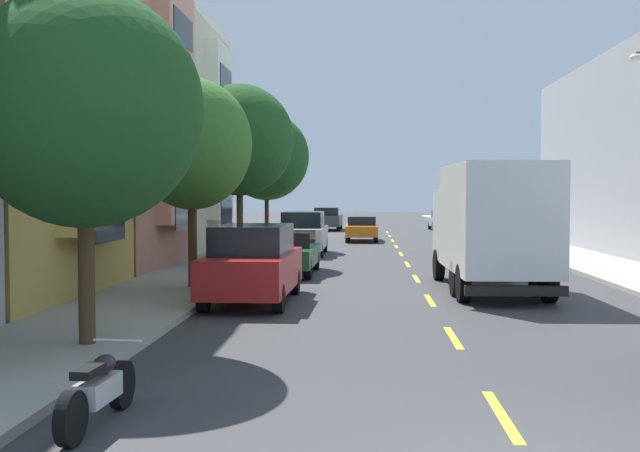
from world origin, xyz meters
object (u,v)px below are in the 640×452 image
(parked_sedan_teal, at_px, (515,244))
(parked_suv_red, at_px, (253,263))
(parked_hatchback_sky, at_px, (442,220))
(parked_pickup_charcoal, at_px, (328,219))
(delivery_box_truck, at_px, (490,221))
(parked_suv_white, at_px, (303,233))
(parked_motorcycle, at_px, (99,391))
(moving_orange_sedan, at_px, (362,228))
(parked_sedan_forest, at_px, (289,252))
(street_tree_second, at_px, (192,144))
(street_tree_third, at_px, (240,140))
(street_tree_farthest, at_px, (267,157))
(street_tree_nearest, at_px, (84,109))

(parked_sedan_teal, height_order, parked_suv_red, parked_suv_red)
(parked_hatchback_sky, height_order, parked_pickup_charcoal, parked_pickup_charcoal)
(parked_hatchback_sky, bearing_deg, delivery_box_truck, -93.79)
(delivery_box_truck, height_order, parked_suv_white, delivery_box_truck)
(delivery_box_truck, height_order, parked_motorcycle, delivery_box_truck)
(parked_suv_red, relative_size, moving_orange_sedan, 1.08)
(delivery_box_truck, height_order, parked_hatchback_sky, delivery_box_truck)
(parked_sedan_forest, height_order, parked_motorcycle, parked_sedan_forest)
(moving_orange_sedan, bearing_deg, parked_suv_red, -95.98)
(street_tree_second, bearing_deg, street_tree_third, 90.00)
(parked_hatchback_sky, relative_size, parked_pickup_charcoal, 0.76)
(parked_sedan_teal, distance_m, parked_suv_white, 9.35)
(parked_suv_white, bearing_deg, parked_hatchback_sky, 70.04)
(parked_sedan_forest, bearing_deg, street_tree_farthest, 101.11)
(street_tree_second, bearing_deg, parked_sedan_teal, 42.00)
(moving_orange_sedan, bearing_deg, parked_suv_white, -104.41)
(delivery_box_truck, relative_size, parked_sedan_forest, 1.56)
(parked_suv_white, distance_m, parked_motorcycle, 25.13)
(street_tree_second, height_order, street_tree_third, street_tree_third)
(parked_pickup_charcoal, relative_size, parked_motorcycle, 2.60)
(parked_hatchback_sky, bearing_deg, street_tree_nearest, -103.35)
(street_tree_second, distance_m, delivery_box_truck, 8.49)
(street_tree_farthest, height_order, parked_pickup_charcoal, street_tree_farthest)
(street_tree_nearest, xyz_separation_m, parked_suv_white, (2.02, 21.06, -3.15))
(street_tree_nearest, height_order, parked_sedan_teal, street_tree_nearest)
(moving_orange_sedan, bearing_deg, parked_sedan_teal, -65.63)
(parked_suv_red, bearing_deg, street_tree_third, 101.19)
(street_tree_third, bearing_deg, parked_hatchback_sky, 69.75)
(street_tree_nearest, distance_m, parked_suv_white, 21.39)
(street_tree_third, height_order, parked_suv_red, street_tree_third)
(delivery_box_truck, relative_size, parked_hatchback_sky, 1.75)
(street_tree_farthest, distance_m, moving_orange_sedan, 9.32)
(parked_sedan_forest, bearing_deg, parked_motorcycle, -91.85)
(street_tree_nearest, distance_m, parked_motorcycle, 5.75)
(street_tree_second, distance_m, parked_hatchback_sky, 38.38)
(parked_sedan_teal, bearing_deg, parked_hatchback_sky, 90.21)
(parked_suv_white, bearing_deg, parked_pickup_charcoal, 90.07)
(street_tree_second, height_order, delivery_box_truck, street_tree_second)
(parked_suv_white, bearing_deg, street_tree_third, -111.57)
(parked_sedan_forest, bearing_deg, moving_orange_sedan, 82.53)
(street_tree_third, height_order, parked_pickup_charcoal, street_tree_third)
(parked_suv_white, xyz_separation_m, moving_orange_sedan, (2.58, 10.05, -0.24))
(street_tree_third, xyz_separation_m, moving_orange_sedan, (4.60, 15.15, -4.01))
(street_tree_third, bearing_deg, street_tree_farthest, 90.00)
(parked_pickup_charcoal, bearing_deg, street_tree_nearest, -92.56)
(parked_suv_red, relative_size, parked_suv_white, 1.01)
(street_tree_nearest, height_order, parked_pickup_charcoal, street_tree_nearest)
(parked_sedan_forest, distance_m, parked_suv_red, 6.76)
(parked_suv_red, bearing_deg, parked_sedan_teal, 53.05)
(street_tree_third, xyz_separation_m, parked_pickup_charcoal, (1.99, 28.47, -3.93))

